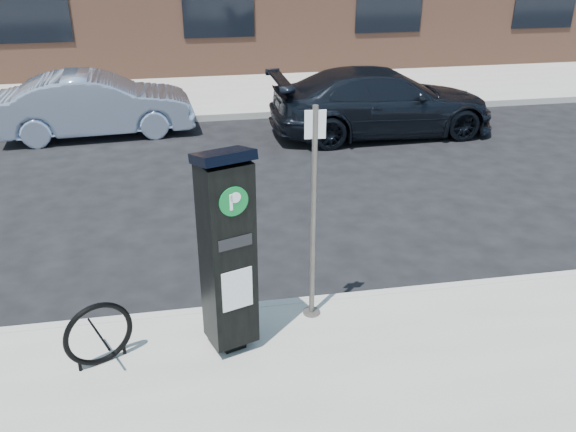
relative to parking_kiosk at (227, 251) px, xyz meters
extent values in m
plane|color=black|center=(0.90, 0.73, -1.28)|extent=(120.00, 120.00, 0.00)
cube|color=gray|center=(0.90, 14.73, -1.21)|extent=(60.00, 12.00, 0.15)
cube|color=#9E9B93|center=(0.90, 0.71, -1.21)|extent=(60.00, 0.12, 0.16)
cube|color=#9E9B93|center=(0.90, 8.75, -1.21)|extent=(60.00, 0.12, 0.16)
cube|color=black|center=(0.00, 0.00, -1.07)|extent=(0.29, 0.29, 0.11)
cube|color=black|center=(0.00, 0.00, -0.04)|extent=(0.56, 0.53, 1.95)
cube|color=black|center=(0.00, 0.00, 0.98)|extent=(0.62, 0.59, 0.18)
cylinder|color=#075A23|center=(0.07, -0.19, 0.62)|extent=(0.28, 0.11, 0.29)
cube|color=white|center=(0.07, -0.19, 0.62)|extent=(0.10, 0.04, 0.16)
cube|color=silver|center=(0.07, -0.19, -0.33)|extent=(0.31, 0.11, 0.44)
cube|color=black|center=(0.07, -0.19, 0.19)|extent=(0.33, 0.12, 0.11)
cylinder|color=#5C5651|center=(0.95, 0.43, -1.12)|extent=(0.19, 0.19, 0.03)
cylinder|color=#5C5651|center=(0.95, 0.43, 0.08)|extent=(0.06, 0.06, 2.43)
cube|color=silver|center=(0.95, 0.43, 1.10)|extent=(0.21, 0.03, 0.29)
torus|color=black|center=(-1.32, -0.04, -0.79)|extent=(0.66, 0.35, 0.70)
cylinder|color=black|center=(-1.52, -0.14, -1.06)|extent=(0.03, 0.03, 0.14)
cylinder|color=black|center=(-1.11, 0.06, -1.06)|extent=(0.03, 0.03, 0.14)
imported|color=#A0B0CC|center=(-2.12, 8.13, -0.61)|extent=(4.15, 1.71, 1.34)
imported|color=black|center=(3.95, 7.13, -0.57)|extent=(4.90, 2.08, 1.41)
camera|label=1|loc=(-0.34, -5.23, 2.88)|focal=38.00mm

